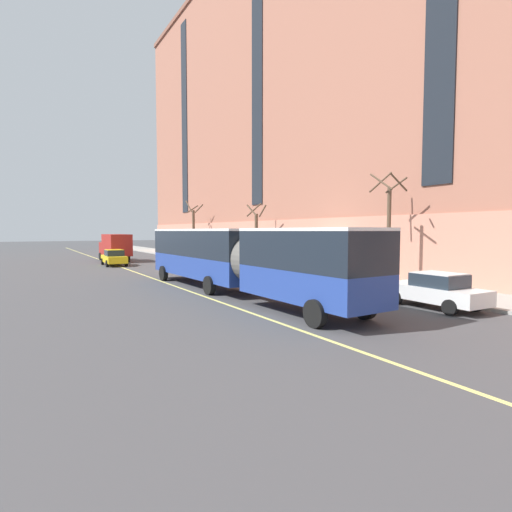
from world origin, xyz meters
name	(u,v)px	position (x,y,z in m)	size (l,w,h in m)	color
ground_plane	(276,305)	(0.00, 0.00, 0.00)	(260.00, 260.00, 0.00)	#424244
sidewalk	(369,283)	(9.15, 3.00, 0.07)	(4.55, 160.00, 0.15)	#9E9B93
apartment_facade	(500,7)	(17.41, 0.00, 17.90)	(15.20, 110.00, 35.84)	#A36651
city_bus	(235,256)	(-0.16, 3.69, 2.03)	(3.20, 18.96, 3.49)	navy
parked_car_white_1	(435,290)	(5.61, -4.14, 0.78)	(2.04, 4.46, 1.56)	silver
parked_car_silver_2	(273,267)	(5.68, 8.94, 0.78)	(2.06, 4.49, 1.56)	#B7B7BC
parked_car_darkgray_3	(172,253)	(5.62, 30.60, 0.78)	(1.93, 4.73, 1.56)	#4C4C51
box_truck	(115,246)	(-0.79, 30.90, 1.71)	(2.43, 7.03, 3.00)	maroon
taxi_cab	(114,257)	(-2.05, 25.31, 0.78)	(2.04, 4.79, 1.56)	yellow
street_tree_mid_block	(389,226)	(9.02, 1.46, 3.67)	(1.82, 1.81, 6.86)	brown
street_tree_far_uptown	(256,235)	(9.04, 16.89, 3.03)	(1.69, 1.69, 5.86)	brown
street_tree_far_downtown	(194,229)	(9.04, 32.32, 3.56)	(1.91, 1.86, 7.03)	brown
lane_centerline	(211,299)	(-1.86, 3.00, 0.00)	(0.16, 140.00, 0.01)	#E0D66B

